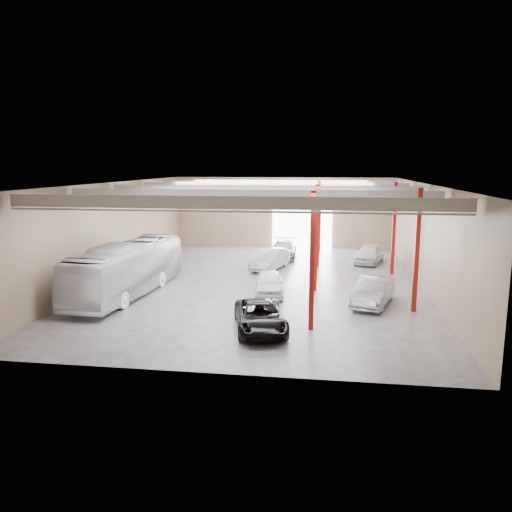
% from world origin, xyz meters
% --- Properties ---
extents(depot_shell, '(22.12, 32.12, 7.06)m').
position_xyz_m(depot_shell, '(0.13, 0.48, 4.98)').
color(depot_shell, '#45454A').
rests_on(depot_shell, ground).
extents(coach_bus, '(3.68, 12.20, 3.35)m').
position_xyz_m(coach_bus, '(-8.11, -4.64, 1.68)').
color(coach_bus, silver).
rests_on(coach_bus, ground).
extents(black_sedan, '(3.56, 5.65, 1.45)m').
position_xyz_m(black_sedan, '(1.27, -10.53, 0.73)').
color(black_sedan, black).
rests_on(black_sedan, ground).
extents(car_row_a, '(2.30, 4.63, 1.52)m').
position_xyz_m(car_row_a, '(0.90, -3.42, 0.76)').
color(car_row_a, white).
rests_on(car_row_a, ground).
extents(car_row_b, '(2.90, 5.30, 1.66)m').
position_xyz_m(car_row_b, '(0.04, 4.50, 0.83)').
color(car_row_b, '#BBBBC1').
rests_on(car_row_b, ground).
extents(car_row_c, '(2.30, 5.34, 1.53)m').
position_xyz_m(car_row_c, '(0.69, 9.70, 0.77)').
color(car_row_c, slate).
rests_on(car_row_c, ground).
extents(car_right_near, '(3.09, 5.25, 1.63)m').
position_xyz_m(car_right_near, '(7.32, -4.89, 0.82)').
color(car_right_near, '#A7A7AB').
rests_on(car_right_near, ground).
extents(car_right_far, '(3.22, 5.11, 1.62)m').
position_xyz_m(car_right_far, '(8.12, 8.18, 0.81)').
color(car_right_far, silver).
rests_on(car_right_far, ground).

